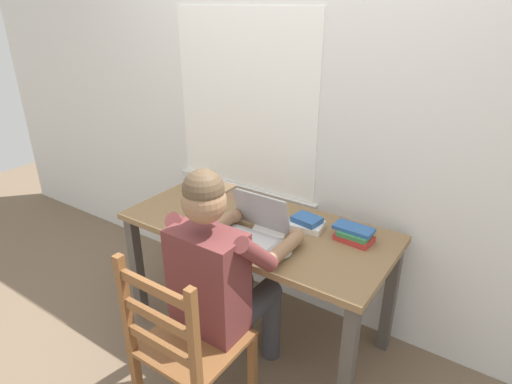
% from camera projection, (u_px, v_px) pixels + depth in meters
% --- Properties ---
extents(ground_plane, '(8.00, 8.00, 0.00)m').
position_uv_depth(ground_plane, '(257.00, 329.00, 2.65)').
color(ground_plane, brown).
extents(back_wall, '(6.00, 0.08, 2.60)m').
position_uv_depth(back_wall, '(298.00, 108.00, 2.45)').
color(back_wall, silver).
rests_on(back_wall, ground).
extents(desk, '(1.49, 0.69, 0.74)m').
position_uv_depth(desk, '(257.00, 240.00, 2.39)').
color(desk, olive).
rests_on(desk, ground).
extents(seated_person, '(0.50, 0.60, 1.25)m').
position_uv_depth(seated_person, '(223.00, 274.00, 2.00)').
color(seated_person, brown).
rests_on(seated_person, ground).
extents(wooden_chair, '(0.42, 0.42, 0.94)m').
position_uv_depth(wooden_chair, '(185.00, 347.00, 1.88)').
color(wooden_chair, brown).
rests_on(wooden_chair, ground).
extents(laptop, '(0.33, 0.30, 0.23)m').
position_uv_depth(laptop, '(252.00, 229.00, 2.19)').
color(laptop, '#ADAFB2').
rests_on(laptop, desk).
extents(computer_mouse, '(0.06, 0.10, 0.03)m').
position_uv_depth(computer_mouse, '(285.00, 254.00, 2.05)').
color(computer_mouse, '#ADAFB2').
rests_on(computer_mouse, desk).
extents(coffee_mug_white, '(0.13, 0.09, 0.10)m').
position_uv_depth(coffee_mug_white, '(199.00, 204.00, 2.47)').
color(coffee_mug_white, beige).
rests_on(coffee_mug_white, desk).
extents(coffee_mug_dark, '(0.12, 0.08, 0.09)m').
position_uv_depth(coffee_mug_dark, '(249.00, 208.00, 2.44)').
color(coffee_mug_dark, black).
rests_on(coffee_mug_dark, desk).
extents(book_stack_main, '(0.21, 0.13, 0.07)m').
position_uv_depth(book_stack_main, '(354.00, 234.00, 2.18)').
color(book_stack_main, '#BC332D').
rests_on(book_stack_main, desk).
extents(book_stack_side, '(0.20, 0.16, 0.07)m').
position_uv_depth(book_stack_side, '(306.00, 223.00, 2.30)').
color(book_stack_side, white).
rests_on(book_stack_side, desk).
extents(paper_pile_near_laptop, '(0.22, 0.21, 0.02)m').
position_uv_depth(paper_pile_near_laptop, '(270.00, 230.00, 2.28)').
color(paper_pile_near_laptop, white).
rests_on(paper_pile_near_laptop, desk).
extents(landscape_photo_print, '(0.15, 0.13, 0.00)m').
position_uv_depth(landscape_photo_print, '(243.00, 200.00, 2.64)').
color(landscape_photo_print, '#C63D33').
rests_on(landscape_photo_print, desk).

